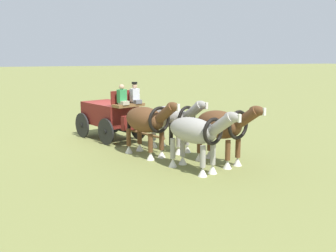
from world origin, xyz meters
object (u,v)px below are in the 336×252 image
Objects in this scene: show_wagon at (111,114)px; draft_horse_lead_near at (222,126)px; draft_horse_rear_near at (173,119)px; draft_horse_lead_off at (196,133)px; draft_horse_rear_off at (147,121)px.

show_wagon is 6.08m from draft_horse_lead_near.
show_wagon reaches higher than draft_horse_rear_near.
draft_horse_lead_off is at bearing -4.88° from draft_horse_rear_near.
draft_horse_lead_near reaches higher than draft_horse_rear_near.
draft_horse_rear_near is 1.07× the size of draft_horse_lead_near.
draft_horse_lead_near is at bearing 48.27° from draft_horse_rear_off.
draft_horse_lead_near reaches higher than draft_horse_lead_off.
draft_horse_lead_near is (5.37, 2.84, 0.21)m from show_wagon.
draft_horse_rear_near is at bearing 175.12° from draft_horse_lead_off.
show_wagon is 1.86× the size of draft_horse_rear_off.
draft_horse_rear_off is at bearing -131.73° from draft_horse_lead_near.
draft_horse_rear_off is 2.62m from draft_horse_lead_off.
draft_horse_rear_off is (0.46, -1.22, 0.04)m from draft_horse_rear_near.
draft_horse_rear_off reaches higher than draft_horse_rear_near.
draft_horse_lead_near is at bearing 112.67° from draft_horse_lead_off.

